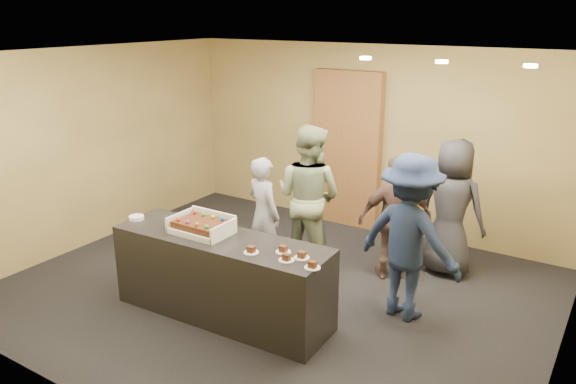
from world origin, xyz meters
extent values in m
plane|color=black|center=(0.00, 0.00, 0.00)|extent=(6.00, 6.00, 0.00)
plane|color=silver|center=(0.00, 0.00, 2.70)|extent=(6.00, 6.00, 0.00)
cube|color=olive|center=(0.00, 2.50, 1.35)|extent=(6.00, 0.04, 2.70)
cube|color=olive|center=(0.00, -2.50, 1.35)|extent=(6.00, 0.04, 2.70)
cube|color=olive|center=(-3.00, 0.00, 1.35)|extent=(0.04, 5.00, 2.70)
cube|color=olive|center=(3.00, 0.00, 1.35)|extent=(0.04, 5.00, 2.70)
cube|color=black|center=(-0.17, -0.78, 0.45)|extent=(2.42, 0.79, 0.90)
cube|color=brown|center=(-0.33, 2.41, 1.16)|extent=(1.06, 0.15, 2.33)
cube|color=white|center=(-0.42, -0.78, 0.93)|extent=(0.61, 0.42, 0.06)
cube|color=white|center=(-0.72, -0.78, 0.98)|extent=(0.02, 0.42, 0.17)
cube|color=white|center=(-0.12, -0.78, 0.98)|extent=(0.02, 0.42, 0.17)
cube|color=white|center=(-0.42, -0.56, 0.99)|extent=(0.61, 0.02, 0.18)
cube|color=#3B1F0D|center=(-0.42, -0.78, 0.99)|extent=(0.53, 0.37, 0.07)
sphere|color=red|center=(-0.62, -0.65, 1.05)|extent=(0.04, 0.04, 0.04)
sphere|color=green|center=(-0.49, -0.65, 1.05)|extent=(0.04, 0.04, 0.04)
sphere|color=yellow|center=(-0.37, -0.65, 1.05)|extent=(0.04, 0.04, 0.04)
sphere|color=blue|center=(-0.24, -0.65, 1.05)|extent=(0.04, 0.04, 0.04)
sphere|color=#DD4412|center=(-0.62, -0.90, 1.05)|extent=(0.04, 0.04, 0.04)
sphere|color=#B828BC|center=(-0.49, -0.90, 1.05)|extent=(0.04, 0.04, 0.04)
sphere|color=orange|center=(-0.37, -0.90, 1.05)|extent=(0.04, 0.04, 0.04)
sphere|color=green|center=(-0.24, -0.90, 1.05)|extent=(0.04, 0.04, 0.04)
cylinder|color=white|center=(-1.30, -0.87, 0.92)|extent=(0.17, 0.17, 0.04)
cylinder|color=white|center=(0.33, -0.91, 0.90)|extent=(0.15, 0.15, 0.01)
cube|color=#3B1F0D|center=(0.33, -0.91, 0.94)|extent=(0.07, 0.06, 0.06)
cylinder|color=white|center=(0.58, -0.74, 0.90)|extent=(0.15, 0.15, 0.01)
cube|color=#3B1F0D|center=(0.58, -0.74, 0.94)|extent=(0.07, 0.06, 0.06)
cylinder|color=white|center=(0.71, -0.88, 0.90)|extent=(0.15, 0.15, 0.01)
cube|color=#3B1F0D|center=(0.71, -0.88, 0.94)|extent=(0.07, 0.06, 0.06)
cylinder|color=white|center=(0.81, -0.75, 0.90)|extent=(0.15, 0.15, 0.01)
cube|color=#3B1F0D|center=(0.81, -0.75, 0.94)|extent=(0.07, 0.06, 0.06)
cylinder|color=white|center=(1.00, -0.89, 0.90)|extent=(0.15, 0.15, 0.01)
cube|color=#3B1F0D|center=(1.00, -0.89, 0.94)|extent=(0.07, 0.06, 0.06)
imported|color=#9E9EA3|center=(-0.46, 0.42, 0.73)|extent=(0.61, 0.49, 1.46)
imported|color=gray|center=(-0.05, 0.82, 0.92)|extent=(0.90, 0.71, 1.84)
imported|color=#192644|center=(1.48, 0.29, 0.89)|extent=(1.25, 0.86, 1.78)
imported|color=brown|center=(1.01, 1.08, 0.76)|extent=(0.93, 0.84, 1.52)
imported|color=#292A2F|center=(1.53, 1.57, 0.85)|extent=(0.89, 0.64, 1.71)
cylinder|color=#FFEAC6|center=(0.80, 0.50, 2.67)|extent=(0.12, 0.12, 0.03)
cylinder|color=#FFEAC6|center=(1.60, 0.50, 2.67)|extent=(0.12, 0.12, 0.03)
cylinder|color=#FFEAC6|center=(2.40, 0.50, 2.67)|extent=(0.12, 0.12, 0.03)
camera|label=1|loc=(3.32, -4.93, 3.13)|focal=35.00mm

